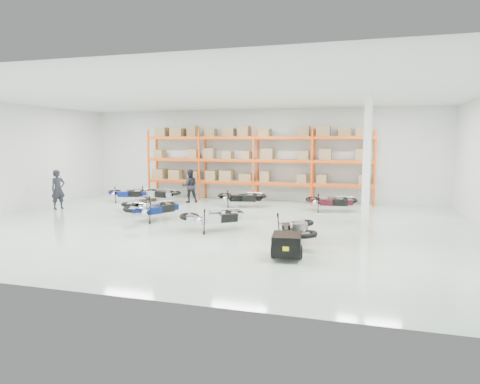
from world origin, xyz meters
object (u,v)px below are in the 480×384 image
(moto_back_b, at_px, (159,191))
(trailer, at_px, (287,245))
(moto_silver_left, at_px, (215,213))
(person_left, at_px, (58,189))
(moto_blue_centre, at_px, (154,205))
(moto_back_c, at_px, (241,194))
(moto_touring_right, at_px, (296,225))
(moto_back_d, at_px, (331,198))
(person_back, at_px, (190,186))
(moto_black_far_left, at_px, (142,200))
(moto_back_a, at_px, (129,190))

(moto_back_b, bearing_deg, trailer, -121.68)
(moto_silver_left, distance_m, person_left, 8.41)
(moto_blue_centre, relative_size, moto_back_c, 1.01)
(moto_silver_left, height_order, moto_touring_right, moto_silver_left)
(moto_touring_right, bearing_deg, moto_back_d, 74.97)
(trailer, relative_size, moto_back_b, 0.82)
(moto_blue_centre, relative_size, person_back, 1.21)
(moto_back_d, bearing_deg, person_left, 99.43)
(moto_black_far_left, bearing_deg, moto_back_c, -147.58)
(moto_blue_centre, bearing_deg, person_left, 15.21)
(moto_back_d, bearing_deg, moto_back_b, 83.78)
(trailer, relative_size, person_left, 0.90)
(moto_silver_left, height_order, moto_back_d, moto_silver_left)
(moto_silver_left, bearing_deg, moto_black_far_left, 20.45)
(person_left, bearing_deg, moto_back_a, -10.68)
(moto_black_far_left, relative_size, moto_back_b, 0.97)
(moto_back_a, height_order, moto_back_d, moto_back_d)
(moto_silver_left, distance_m, moto_back_d, 6.04)
(moto_touring_right, distance_m, trailer, 1.61)
(moto_touring_right, bearing_deg, moto_black_far_left, 142.80)
(person_left, bearing_deg, moto_back_d, -53.37)
(trailer, bearing_deg, moto_back_c, 106.82)
(moto_back_b, xyz_separation_m, moto_back_d, (8.22, -0.42, -0.01))
(moto_silver_left, bearing_deg, moto_back_d, -73.60)
(person_back, bearing_deg, moto_silver_left, 91.92)
(moto_back_a, distance_m, moto_back_b, 1.46)
(moto_black_far_left, height_order, moto_back_c, moto_back_c)
(moto_black_far_left, height_order, moto_touring_right, moto_touring_right)
(moto_blue_centre, bearing_deg, moto_back_b, -36.26)
(moto_touring_right, relative_size, person_left, 1.10)
(trailer, height_order, moto_back_c, moto_back_c)
(moto_black_far_left, relative_size, moto_touring_right, 0.97)
(moto_touring_right, relative_size, person_back, 1.17)
(person_left, bearing_deg, moto_back_b, -23.62)
(moto_back_b, relative_size, moto_back_c, 0.99)
(moto_back_a, xyz_separation_m, moto_back_b, (1.43, 0.31, 0.01))
(moto_touring_right, relative_size, moto_back_d, 1.01)
(moto_black_far_left, bearing_deg, moto_back_d, -166.12)
(moto_blue_centre, relative_size, trailer, 1.26)
(trailer, bearing_deg, moto_back_d, 79.16)
(moto_back_d, distance_m, person_back, 6.84)
(moto_silver_left, distance_m, moto_back_b, 7.19)
(moto_silver_left, distance_m, trailer, 4.02)
(moto_back_b, bearing_deg, moto_touring_right, -115.44)
(moto_back_b, bearing_deg, moto_back_a, 117.17)
(person_left, bearing_deg, moto_black_far_left, -65.77)
(moto_back_a, distance_m, person_left, 3.31)
(moto_black_far_left, distance_m, moto_touring_right, 7.77)
(moto_black_far_left, xyz_separation_m, person_back, (0.67, 3.43, 0.24))
(person_left, distance_m, person_back, 5.87)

